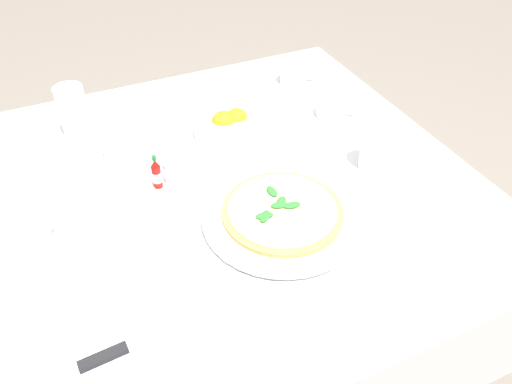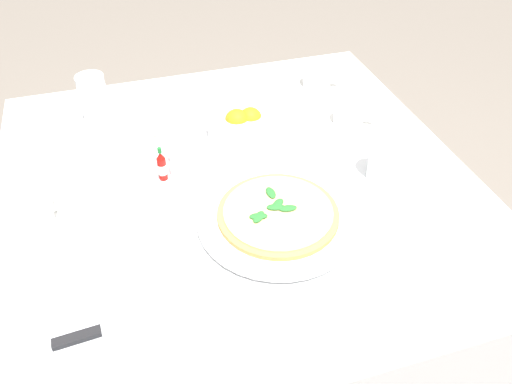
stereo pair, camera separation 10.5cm
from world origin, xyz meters
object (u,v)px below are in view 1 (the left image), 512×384
at_px(coffee_cup_far_left, 294,74).
at_px(water_glass_far_right, 74,113).
at_px(hot_sauce_bottle, 157,174).
at_px(coffee_cup_center_back, 48,209).
at_px(pizza, 282,211).
at_px(citrus_bowl, 226,126).
at_px(water_glass_left_edge, 376,148).
at_px(dinner_knife, 136,343).
at_px(napkin_folded, 135,349).
at_px(pizza_plate, 282,216).
at_px(coffee_cup_near_left, 332,109).
at_px(salt_shaker, 168,171).
at_px(pepper_shaker, 146,184).
at_px(coffee_cup_near_right, 120,146).

relative_size(coffee_cup_far_left, water_glass_far_right, 1.02).
bearing_deg(hot_sauce_bottle, coffee_cup_center_back, -176.21).
distance_m(pizza, water_glass_far_right, 0.59).
height_order(coffee_cup_center_back, citrus_bowl, coffee_cup_center_back).
xyz_separation_m(water_glass_left_edge, citrus_bowl, (-0.26, 0.26, -0.03)).
height_order(water_glass_left_edge, dinner_knife, water_glass_left_edge).
distance_m(water_glass_left_edge, napkin_folded, 0.66).
xyz_separation_m(coffee_cup_center_back, hot_sauce_bottle, (0.23, 0.01, 0.00)).
bearing_deg(coffee_cup_far_left, hot_sauce_bottle, -149.57).
xyz_separation_m(coffee_cup_center_back, coffee_cup_far_left, (0.71, 0.30, -0.00)).
xyz_separation_m(pizza, hot_sauce_bottle, (-0.20, 0.21, 0.01)).
bearing_deg(pizza_plate, citrus_bowl, 87.92).
xyz_separation_m(pizza_plate, coffee_cup_near_left, (0.29, 0.29, 0.02)).
bearing_deg(coffee_cup_far_left, coffee_cup_near_left, -88.40).
bearing_deg(dinner_knife, salt_shaker, 62.21).
bearing_deg(coffee_cup_center_back, pizza_plate, -24.32).
bearing_deg(coffee_cup_center_back, napkin_folded, -77.73).
height_order(coffee_cup_near_left, hot_sauce_bottle, hot_sauce_bottle).
height_order(coffee_cup_center_back, coffee_cup_near_left, coffee_cup_center_back).
xyz_separation_m(water_glass_left_edge, napkin_folded, (-0.61, -0.24, -0.04)).
height_order(coffee_cup_far_left, water_glass_far_right, water_glass_far_right).
bearing_deg(salt_shaker, dinner_knife, -113.72).
bearing_deg(pizza_plate, pizza, 138.58).
height_order(coffee_cup_center_back, coffee_cup_far_left, same).
bearing_deg(pepper_shaker, pizza_plate, -41.01).
relative_size(water_glass_left_edge, hot_sauce_bottle, 1.48).
relative_size(coffee_cup_near_right, salt_shaker, 2.33).
distance_m(water_glass_left_edge, water_glass_far_right, 0.72).
distance_m(coffee_cup_far_left, pepper_shaker, 0.59).
bearing_deg(pizza_plate, hot_sauce_bottle, 133.79).
distance_m(water_glass_left_edge, dinner_knife, 0.66).
height_order(pizza_plate, pizza, pizza).
bearing_deg(citrus_bowl, coffee_cup_far_left, 30.36).
xyz_separation_m(water_glass_left_edge, dinner_knife, (-0.61, -0.24, -0.03)).
xyz_separation_m(coffee_cup_near_left, citrus_bowl, (-0.28, 0.04, -0.00)).
distance_m(pizza_plate, pizza, 0.01).
bearing_deg(hot_sauce_bottle, coffee_cup_far_left, 30.43).
bearing_deg(pepper_shaker, coffee_cup_far_left, 29.88).
height_order(coffee_cup_center_back, hot_sauce_bottle, hot_sauce_bottle).
relative_size(pizza_plate, coffee_cup_near_right, 2.48).
height_order(pizza, pepper_shaker, pepper_shaker).
relative_size(pizza, coffee_cup_near_left, 1.87).
bearing_deg(pizza, hot_sauce_bottle, 133.79).
relative_size(pizza_plate, water_glass_far_right, 2.56).
relative_size(coffee_cup_near_left, hot_sauce_bottle, 1.57).
distance_m(water_glass_left_edge, citrus_bowl, 0.37).
xyz_separation_m(coffee_cup_near_left, hot_sauce_bottle, (-0.49, -0.08, 0.01)).
xyz_separation_m(water_glass_left_edge, water_glass_far_right, (-0.59, 0.42, 0.00)).
height_order(water_glass_far_right, napkin_folded, water_glass_far_right).
bearing_deg(citrus_bowl, dinner_knife, -125.04).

